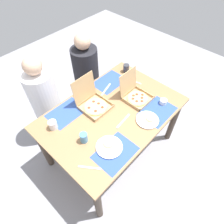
{
  "coord_description": "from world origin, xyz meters",
  "views": [
    {
      "loc": [
        -0.94,
        -0.87,
        2.25
      ],
      "look_at": [
        0.0,
        0.0,
        0.75
      ],
      "focal_mm": 31.66,
      "sensor_mm": 36.0,
      "label": 1
    }
  ],
  "objects": [
    {
      "name": "placemat_near_right",
      "position": [
        0.32,
        -0.33,
        0.75
      ],
      "size": [
        0.36,
        0.26,
        0.0
      ],
      "primitive_type": "cube",
      "color": "#2D4C9E",
      "rests_on": "dining_table"
    },
    {
      "name": "diner_right_seat",
      "position": [
        0.32,
        0.74,
        0.53
      ],
      "size": [
        0.32,
        0.32,
        1.19
      ],
      "color": "black",
      "rests_on": "ground_plane"
    },
    {
      "name": "pizza_box_edge_far",
      "position": [
        0.31,
        -0.05,
        0.79
      ],
      "size": [
        0.25,
        0.29,
        0.29
      ],
      "color": "tan",
      "rests_on": "dining_table"
    },
    {
      "name": "fork_by_far_right",
      "position": [
        -0.56,
        -0.27,
        0.75
      ],
      "size": [
        0.12,
        0.16,
        0.0
      ],
      "primitive_type": "cube",
      "rotation": [
        0.0,
        0.0,
        2.19
      ],
      "color": "#B7B7BC",
      "rests_on": "dining_table"
    },
    {
      "name": "cup_clear_right",
      "position": [
        0.59,
        0.32,
        0.79
      ],
      "size": [
        0.07,
        0.07,
        0.09
      ],
      "primitive_type": "cylinder",
      "color": "#333338",
      "rests_on": "dining_table"
    },
    {
      "name": "placemat_near_left",
      "position": [
        -0.32,
        -0.33,
        0.75
      ],
      "size": [
        0.36,
        0.26,
        0.0
      ],
      "primitive_type": "cube",
      "color": "#2D4C9E",
      "rests_on": "dining_table"
    },
    {
      "name": "cup_dark",
      "position": [
        -0.51,
        0.27,
        0.79
      ],
      "size": [
        0.08,
        0.08,
        0.09
      ],
      "primitive_type": "cylinder",
      "color": "silver",
      "rests_on": "dining_table"
    },
    {
      "name": "condiment_bowl",
      "position": [
        0.45,
        -0.31,
        0.77
      ],
      "size": [
        0.07,
        0.07,
        0.05
      ],
      "primitive_type": "cylinder",
      "color": "white",
      "rests_on": "dining_table"
    },
    {
      "name": "dining_table",
      "position": [
        0.0,
        0.0,
        0.63
      ],
      "size": [
        1.41,
        0.96,
        0.75
      ],
      "color": "#3F3328",
      "rests_on": "ground_plane"
    },
    {
      "name": "knife_by_far_left",
      "position": [
        -0.01,
        -0.16,
        0.75
      ],
      "size": [
        0.21,
        0.04,
        0.0
      ],
      "primitive_type": "cube",
      "rotation": [
        0.0,
        0.0,
        0.1
      ],
      "color": "#B7B7BC",
      "rests_on": "dining_table"
    },
    {
      "name": "plate_near_left",
      "position": [
        -0.31,
        -0.25,
        0.76
      ],
      "size": [
        0.23,
        0.23,
        0.03
      ],
      "color": "white",
      "rests_on": "dining_table"
    },
    {
      "name": "fork_by_near_left",
      "position": [
        0.51,
        0.13,
        0.75
      ],
      "size": [
        0.06,
        0.19,
        0.0
      ],
      "primitive_type": "cube",
      "rotation": [
        0.0,
        0.0,
        4.94
      ],
      "color": "#B7B7BC",
      "rests_on": "dining_table"
    },
    {
      "name": "knife_by_near_right",
      "position": [
        0.19,
        0.27,
        0.75
      ],
      "size": [
        0.21,
        0.08,
        0.0
      ],
      "primitive_type": "cube",
      "rotation": [
        0.0,
        0.0,
        3.44
      ],
      "color": "#B7B7BC",
      "rests_on": "dining_table"
    },
    {
      "name": "plate_middle",
      "position": [
        0.15,
        -0.33,
        0.76
      ],
      "size": [
        0.22,
        0.22,
        0.03
      ],
      "color": "white",
      "rests_on": "dining_table"
    },
    {
      "name": "placemat_far_right",
      "position": [
        0.32,
        0.33,
        0.75
      ],
      "size": [
        0.36,
        0.26,
        0.0
      ],
      "primitive_type": "cube",
      "color": "#2D4C9E",
      "rests_on": "dining_table"
    },
    {
      "name": "pizza_box_center",
      "position": [
        -0.07,
        0.2,
        0.79
      ],
      "size": [
        0.27,
        0.3,
        0.31
      ],
      "color": "tan",
      "rests_on": "dining_table"
    },
    {
      "name": "diner_left_seat",
      "position": [
        -0.32,
        0.74,
        0.54
      ],
      "size": [
        0.32,
        0.32,
        1.2
      ],
      "color": "white",
      "rests_on": "ground_plane"
    },
    {
      "name": "ground_plane",
      "position": [
        0.0,
        0.0,
        0.0
      ],
      "size": [
        6.0,
        6.0,
        0.0
      ],
      "primitive_type": "plane",
      "color": "gray"
    },
    {
      "name": "placemat_far_left",
      "position": [
        -0.32,
        0.33,
        0.75
      ],
      "size": [
        0.36,
        0.26,
        0.0
      ],
      "primitive_type": "cube",
      "color": "#2D4C9E",
      "rests_on": "dining_table"
    },
    {
      "name": "cup_clear_left",
      "position": [
        -0.41,
        -0.05,
        0.8
      ],
      "size": [
        0.07,
        0.07,
        0.1
      ],
      "primitive_type": "cylinder",
      "color": "teal",
      "rests_on": "dining_table"
    }
  ]
}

